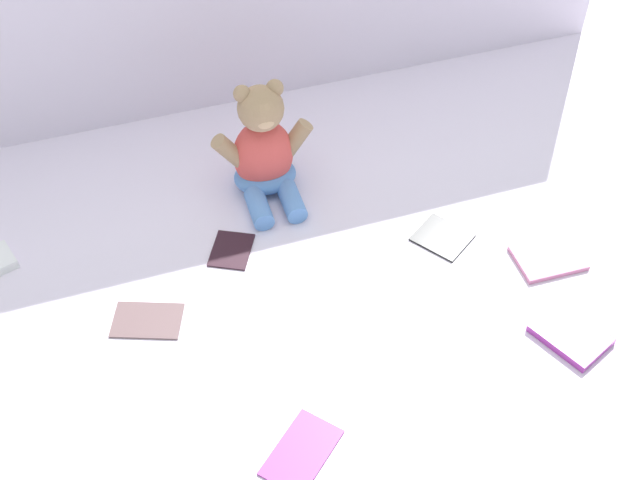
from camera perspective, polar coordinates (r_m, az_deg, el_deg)
name	(u,v)px	position (r m, az deg, el deg)	size (l,w,h in m)	color
ground_plane	(309,239)	(1.55, -0.79, 0.08)	(3.20, 3.20, 0.00)	silver
teddy_bear	(264,153)	(1.60, -3.95, 6.15)	(0.20, 0.18, 0.25)	#D84C47
book_case_0	(231,249)	(1.54, -6.25, -0.66)	(0.07, 0.09, 0.01)	black
book_case_1	(571,335)	(1.46, 17.19, -6.37)	(0.09, 0.12, 0.01)	#8F2E8E
book_case_2	(147,320)	(1.45, -12.05, -5.49)	(0.08, 0.12, 0.01)	brown
book_case_3	(442,236)	(1.57, 8.59, 0.25)	(0.09, 0.10, 0.01)	black
book_case_4	(302,452)	(1.28, -1.31, -14.63)	(0.08, 0.13, 0.01)	#91378B
book_case_6	(548,258)	(1.57, 15.72, -1.22)	(0.09, 0.12, 0.01)	#BC6990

